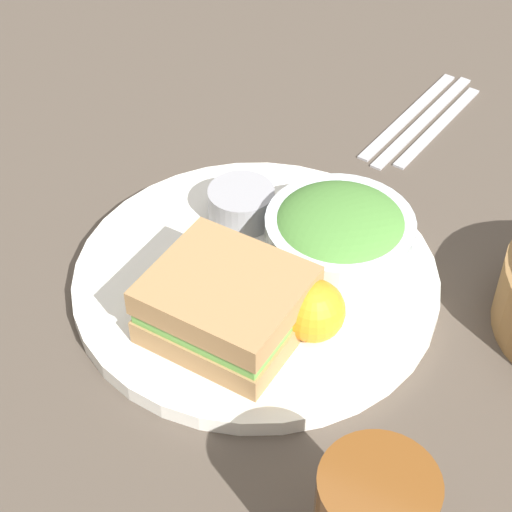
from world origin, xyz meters
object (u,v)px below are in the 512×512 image
(plate, at_px, (256,279))
(sandwich, at_px, (227,305))
(salad_bowl, at_px, (339,234))
(dressing_cup, at_px, (241,204))
(fork, at_px, (409,114))
(knife, at_px, (424,120))
(spoon, at_px, (438,125))

(plate, relative_size, sandwich, 2.56)
(salad_bowl, distance_m, dressing_cup, 0.10)
(dressing_cup, bearing_deg, sandwich, 22.71)
(dressing_cup, bearing_deg, plate, 37.17)
(plate, distance_m, fork, 0.31)
(fork, xyz_separation_m, knife, (0.00, 0.02, 0.00))
(sandwich, bearing_deg, spoon, 170.92)
(dressing_cup, xyz_separation_m, spoon, (-0.24, 0.11, -0.03))
(salad_bowl, height_order, fork, salad_bowl)
(salad_bowl, bearing_deg, spoon, 177.21)
(knife, bearing_deg, salad_bowl, -169.58)
(knife, xyz_separation_m, spoon, (0.00, 0.02, 0.00))
(salad_bowl, bearing_deg, knife, -178.80)
(plate, relative_size, knife, 1.51)
(salad_bowl, bearing_deg, plate, -48.12)
(salad_bowl, bearing_deg, dressing_cup, -95.68)
(salad_bowl, xyz_separation_m, spoon, (-0.25, 0.01, -0.04))
(dressing_cup, distance_m, spoon, 0.27)
(fork, relative_size, spoon, 1.11)
(salad_bowl, bearing_deg, sandwich, -21.83)
(sandwich, xyz_separation_m, knife, (-0.37, 0.04, -0.04))
(dressing_cup, distance_m, knife, 0.27)
(sandwich, xyz_separation_m, dressing_cup, (-0.13, -0.05, -0.01))
(fork, xyz_separation_m, spoon, (0.01, 0.04, 0.00))
(fork, distance_m, knife, 0.02)
(sandwich, distance_m, salad_bowl, 0.13)
(salad_bowl, distance_m, fork, 0.26)
(dressing_cup, height_order, knife, dressing_cup)
(plate, relative_size, dressing_cup, 5.19)
(salad_bowl, height_order, knife, salad_bowl)
(dressing_cup, height_order, fork, dressing_cup)
(fork, bearing_deg, dressing_cup, 172.10)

